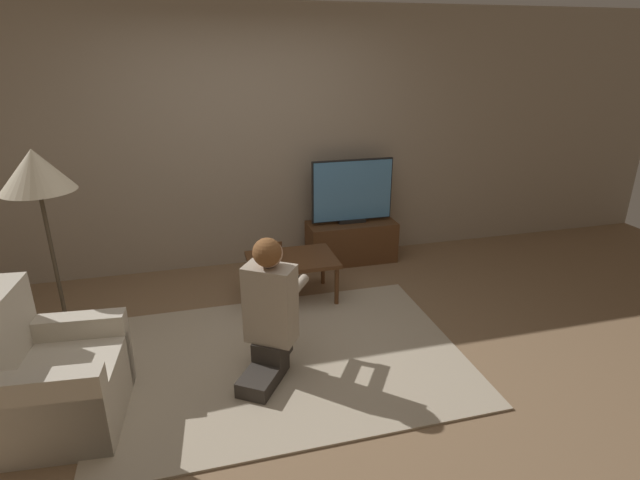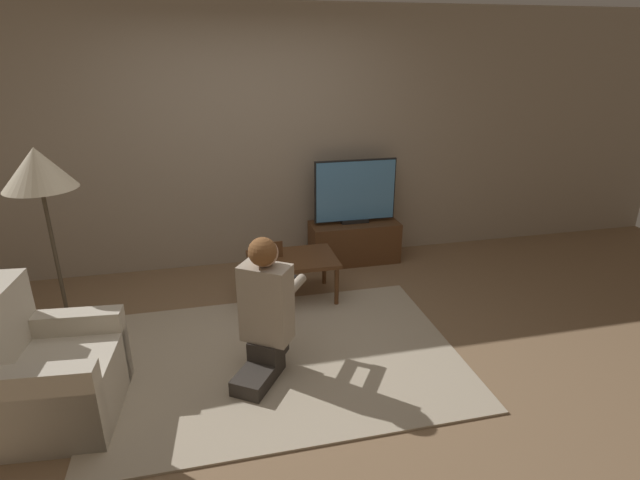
{
  "view_description": "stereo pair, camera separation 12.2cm",
  "coord_description": "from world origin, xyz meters",
  "px_view_note": "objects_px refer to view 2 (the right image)",
  "views": [
    {
      "loc": [
        -0.56,
        -3.13,
        2.18
      ],
      "look_at": [
        0.48,
        0.77,
        0.63
      ],
      "focal_mm": 28.0,
      "sensor_mm": 36.0,
      "label": 1
    },
    {
      "loc": [
        -0.44,
        -3.16,
        2.18
      ],
      "look_at": [
        0.48,
        0.77,
        0.63
      ],
      "focal_mm": 28.0,
      "sensor_mm": 36.0,
      "label": 2
    }
  ],
  "objects_px": {
    "floor_lamp": "(39,175)",
    "armchair": "(49,377)",
    "tv": "(355,192)",
    "coffee_table": "(292,262)",
    "person_kneeling": "(265,307)"
  },
  "relations": [
    {
      "from": "floor_lamp",
      "to": "armchair",
      "type": "xyz_separation_m",
      "value": [
        0.13,
        -1.03,
        -1.04
      ]
    },
    {
      "from": "coffee_table",
      "to": "floor_lamp",
      "type": "bearing_deg",
      "value": -173.93
    },
    {
      "from": "armchair",
      "to": "coffee_table",
      "type": "bearing_deg",
      "value": -49.78
    },
    {
      "from": "armchair",
      "to": "floor_lamp",
      "type": "bearing_deg",
      "value": 12.33
    },
    {
      "from": "floor_lamp",
      "to": "person_kneeling",
      "type": "xyz_separation_m",
      "value": [
        1.5,
        -0.87,
        -0.81
      ]
    },
    {
      "from": "floor_lamp",
      "to": "armchair",
      "type": "relative_size",
      "value": 1.76
    },
    {
      "from": "tv",
      "to": "armchair",
      "type": "distance_m",
      "value": 3.25
    },
    {
      "from": "armchair",
      "to": "tv",
      "type": "bearing_deg",
      "value": -47.67
    },
    {
      "from": "coffee_table",
      "to": "floor_lamp",
      "type": "xyz_separation_m",
      "value": [
        -1.88,
        -0.2,
        0.97
      ]
    },
    {
      "from": "tv",
      "to": "armchair",
      "type": "height_order",
      "value": "tv"
    },
    {
      "from": "coffee_table",
      "to": "tv",
      "type": "bearing_deg",
      "value": 41.47
    },
    {
      "from": "person_kneeling",
      "to": "armchair",
      "type": "bearing_deg",
      "value": 40.16
    },
    {
      "from": "floor_lamp",
      "to": "tv",
      "type": "bearing_deg",
      "value": 18.75
    },
    {
      "from": "tv",
      "to": "person_kneeling",
      "type": "bearing_deg",
      "value": -123.53
    },
    {
      "from": "coffee_table",
      "to": "person_kneeling",
      "type": "relative_size",
      "value": 0.78
    }
  ]
}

